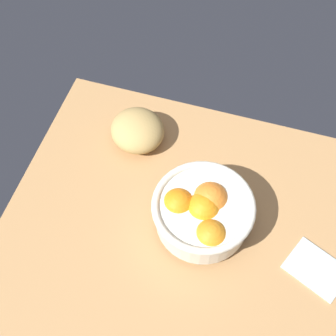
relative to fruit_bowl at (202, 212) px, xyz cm
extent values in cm
cube|color=#AE7F4E|center=(1.87, 1.27, -7.44)|extent=(81.08, 66.09, 3.00)
cylinder|color=silver|center=(-0.09, -0.15, -5.19)|extent=(9.40, 9.40, 1.51)
cylinder|color=silver|center=(-0.09, -0.15, -0.89)|extent=(19.70, 19.70, 7.07)
torus|color=silver|center=(-0.09, -0.15, 2.64)|extent=(21.30, 21.30, 1.60)
sphere|color=orange|center=(-0.94, -2.69, 0.83)|extent=(7.84, 7.84, 7.84)
sphere|color=orange|center=(-2.95, 5.13, 0.70)|extent=(7.08, 7.08, 7.08)
sphere|color=orange|center=(5.13, 0.19, 0.71)|extent=(7.12, 7.12, 7.12)
sphere|color=orange|center=(-0.09, -0.15, 0.77)|extent=(7.51, 7.51, 7.51)
ellipsoid|color=tan|center=(20.20, -17.49, -2.15)|extent=(17.82, 17.66, 7.59)
cube|color=silver|center=(-25.38, 2.97, -5.54)|extent=(14.33, 12.76, 0.80)
camera|label=1|loc=(-5.77, 43.62, 86.81)|focal=50.02mm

